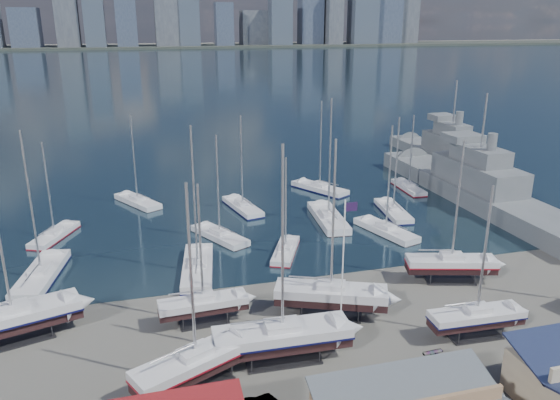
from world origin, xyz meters
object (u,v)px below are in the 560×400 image
object	(u,v)px
naval_ship_west	(449,156)
flagpole	(344,260)
sailboat_cradle_0	(13,318)
naval_ship_east	(476,191)

from	to	relation	value
naval_ship_west	flagpole	xyz separation A→B (m)	(-42.72, -52.17, 5.78)
sailboat_cradle_0	naval_ship_west	size ratio (longest dim) A/B	0.47
sailboat_cradle_0	flagpole	xyz separation A→B (m)	(27.63, -6.98, 5.27)
naval_ship_east	naval_ship_west	distance (m)	23.14
naval_ship_east	sailboat_cradle_0	bearing A→B (deg)	109.96
naval_ship_west	flagpole	bearing A→B (deg)	139.54
sailboat_cradle_0	naval_ship_east	world-z (taller)	sailboat_cradle_0
sailboat_cradle_0	naval_ship_east	bearing A→B (deg)	4.18
naval_ship_east	naval_ship_west	xyz separation A→B (m)	(8.63, 21.47, 0.00)
sailboat_cradle_0	naval_ship_west	distance (m)	83.62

